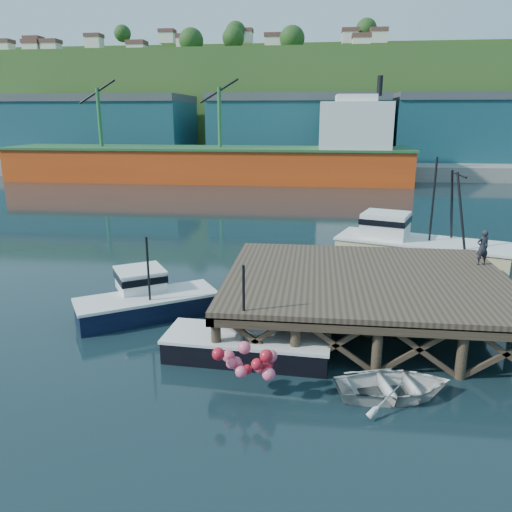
# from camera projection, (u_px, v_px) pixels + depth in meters

# --- Properties ---
(ground) EXTENTS (300.00, 300.00, 0.00)m
(ground) POSITION_uv_depth(u_px,v_px,m) (241.00, 315.00, 22.72)
(ground) COLOR black
(ground) RESTS_ON ground
(wharf) EXTENTS (12.00, 10.00, 2.62)m
(wharf) POSITION_uv_depth(u_px,v_px,m) (367.00, 281.00, 21.39)
(wharf) COLOR brown
(wharf) RESTS_ON ground
(far_quay) EXTENTS (160.00, 40.00, 2.00)m
(far_quay) POSITION_uv_depth(u_px,v_px,m) (298.00, 161.00, 89.37)
(far_quay) COLOR gray
(far_quay) RESTS_ON ground
(warehouse_left) EXTENTS (32.00, 16.00, 9.00)m
(warehouse_left) POSITION_uv_depth(u_px,v_px,m) (97.00, 129.00, 87.08)
(warehouse_left) COLOR #1B4C5A
(warehouse_left) RESTS_ON far_quay
(warehouse_mid) EXTENTS (28.00, 16.00, 9.00)m
(warehouse_mid) POSITION_uv_depth(u_px,v_px,m) (298.00, 130.00, 83.10)
(warehouse_mid) COLOR #1B4C5A
(warehouse_mid) RESTS_ON far_quay
(warehouse_right) EXTENTS (30.00, 16.00, 9.00)m
(warehouse_right) POSITION_uv_depth(u_px,v_px,m) (486.00, 131.00, 79.69)
(warehouse_right) COLOR #1B4C5A
(warehouse_right) RESTS_ON far_quay
(cargo_ship) EXTENTS (55.50, 10.00, 13.75)m
(cargo_ship) POSITION_uv_depth(u_px,v_px,m) (231.00, 157.00, 68.68)
(cargo_ship) COLOR #D94414
(cargo_ship) RESTS_ON ground
(hillside) EXTENTS (220.00, 50.00, 22.00)m
(hillside) POSITION_uv_depth(u_px,v_px,m) (304.00, 106.00, 115.34)
(hillside) COLOR #2D511E
(hillside) RESTS_ON ground
(boat_navy) EXTENTS (6.40, 5.19, 3.85)m
(boat_navy) POSITION_uv_depth(u_px,v_px,m) (145.00, 299.00, 22.58)
(boat_navy) COLOR black
(boat_navy) RESTS_ON ground
(boat_black) EXTENTS (6.28, 5.27, 3.80)m
(boat_black) POSITION_uv_depth(u_px,v_px,m) (249.00, 337.00, 18.81)
(boat_black) COLOR black
(boat_black) RESTS_ON ground
(trawler) EXTENTS (10.36, 6.51, 6.53)m
(trawler) POSITION_uv_depth(u_px,v_px,m) (417.00, 245.00, 29.63)
(trawler) COLOR beige
(trawler) RESTS_ON ground
(dinghy) EXTENTS (4.25, 3.42, 0.78)m
(dinghy) POSITION_uv_depth(u_px,v_px,m) (394.00, 385.00, 16.05)
(dinghy) COLOR silver
(dinghy) RESTS_ON ground
(dockworker) EXTENTS (0.68, 0.55, 1.63)m
(dockworker) POSITION_uv_depth(u_px,v_px,m) (483.00, 247.00, 22.85)
(dockworker) COLOR black
(dockworker) RESTS_ON wharf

